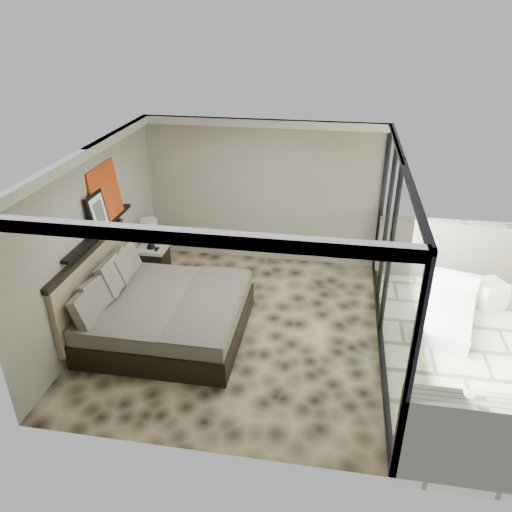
% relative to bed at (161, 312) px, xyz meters
% --- Properties ---
extents(floor, '(5.00, 5.00, 0.00)m').
position_rel_bed_xyz_m(floor, '(1.14, 0.33, -0.38)').
color(floor, black).
rests_on(floor, ground).
extents(ceiling, '(4.50, 5.00, 0.02)m').
position_rel_bed_xyz_m(ceiling, '(1.14, 0.33, 2.41)').
color(ceiling, silver).
rests_on(ceiling, back_wall).
extents(back_wall, '(4.50, 0.02, 2.80)m').
position_rel_bed_xyz_m(back_wall, '(1.14, 2.82, 1.02)').
color(back_wall, gray).
rests_on(back_wall, floor).
extents(left_wall, '(0.02, 5.00, 2.80)m').
position_rel_bed_xyz_m(left_wall, '(-1.10, 0.33, 1.02)').
color(left_wall, gray).
rests_on(left_wall, floor).
extents(glass_wall, '(0.08, 5.00, 2.80)m').
position_rel_bed_xyz_m(glass_wall, '(3.39, 0.33, 1.02)').
color(glass_wall, white).
rests_on(glass_wall, floor).
extents(terrace_slab, '(3.00, 5.00, 0.12)m').
position_rel_bed_xyz_m(terrace_slab, '(4.89, 0.33, -0.44)').
color(terrace_slab, beige).
rests_on(terrace_slab, ground).
extents(picture_ledge, '(0.12, 2.20, 0.05)m').
position_rel_bed_xyz_m(picture_ledge, '(-1.04, 0.43, 1.12)').
color(picture_ledge, black).
rests_on(picture_ledge, left_wall).
extents(bed, '(2.37, 2.29, 1.32)m').
position_rel_bed_xyz_m(bed, '(0.00, 0.00, 0.00)').
color(bed, black).
rests_on(bed, floor).
extents(nightstand, '(0.64, 0.64, 0.54)m').
position_rel_bed_xyz_m(nightstand, '(-0.83, 1.91, -0.11)').
color(nightstand, black).
rests_on(nightstand, floor).
extents(table_lamp, '(0.31, 0.31, 0.57)m').
position_rel_bed_xyz_m(table_lamp, '(-0.83, 1.86, 0.50)').
color(table_lamp, black).
rests_on(table_lamp, nightstand).
extents(abstract_canvas, '(0.13, 0.90, 0.90)m').
position_rel_bed_xyz_m(abstract_canvas, '(-1.06, 0.80, 1.59)').
color(abstract_canvas, red).
rests_on(abstract_canvas, picture_ledge).
extents(framed_print, '(0.11, 0.50, 0.60)m').
position_rel_bed_xyz_m(framed_print, '(-1.00, 0.38, 1.44)').
color(framed_print, black).
rests_on(framed_print, picture_ledge).
extents(ottoman, '(0.59, 0.59, 0.45)m').
position_rel_bed_xyz_m(ottoman, '(5.25, 1.71, -0.16)').
color(ottoman, silver).
rests_on(ottoman, terrace_slab).
extents(lounger, '(1.14, 1.69, 0.61)m').
position_rel_bed_xyz_m(lounger, '(4.47, 1.02, -0.19)').
color(lounger, silver).
rests_on(lounger, terrace_slab).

